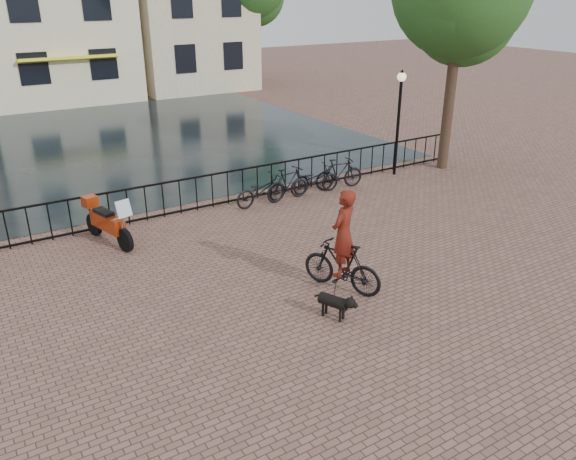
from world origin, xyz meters
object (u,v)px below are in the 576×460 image
lamp_post (399,105)px  cyclist (343,247)px  dog (333,305)px  motorcycle (107,218)px

lamp_post → cyclist: lamp_post is taller
cyclist → dog: (-0.82, -0.82, -0.71)m
cyclist → motorcycle: 6.14m
lamp_post → motorcycle: size_ratio=1.73×
lamp_post → motorcycle: bearing=-176.8°
lamp_post → dog: 9.90m
cyclist → motorcycle: (-3.54, 5.00, -0.30)m
dog → cyclist: bearing=20.7°
dog → motorcycle: bearing=90.5°
lamp_post → cyclist: (-6.45, -5.56, -1.38)m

